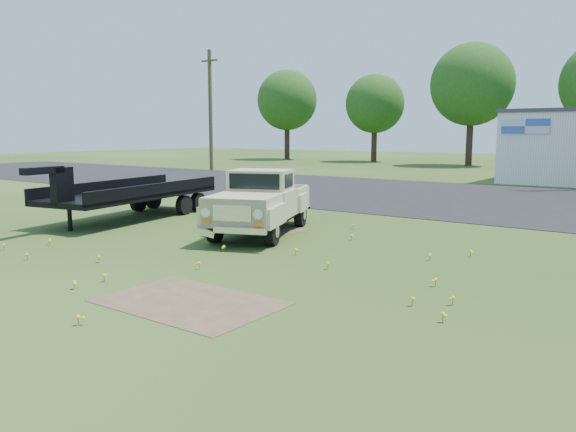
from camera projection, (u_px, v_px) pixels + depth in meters
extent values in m
plane|color=#223F14|center=(239.00, 259.00, 12.73)|extent=(140.00, 140.00, 0.00)
cube|color=black|center=(464.00, 198.00, 24.71)|extent=(90.00, 14.00, 0.02)
cube|color=brown|center=(189.00, 302.00, 9.46)|extent=(3.00, 2.00, 0.01)
cube|color=brown|center=(266.00, 229.00, 16.70)|extent=(2.20, 1.60, 0.01)
cube|color=silver|center=(525.00, 126.00, 30.30)|extent=(2.50, 0.08, 0.80)
cylinder|color=#473721|center=(210.00, 111.00, 42.49)|extent=(0.30, 0.30, 9.00)
cube|color=#473721|center=(209.00, 61.00, 41.95)|extent=(1.60, 0.12, 0.12)
cylinder|color=#372219|center=(287.00, 143.00, 60.76)|extent=(0.56, 0.56, 3.60)
sphere|color=#204E16|center=(287.00, 100.00, 60.10)|extent=(6.40, 6.40, 6.40)
cylinder|color=#372219|center=(374.00, 145.00, 55.75)|extent=(0.56, 0.56, 3.24)
sphere|color=#204E16|center=(375.00, 104.00, 55.15)|extent=(5.76, 5.76, 5.76)
cylinder|color=#372219|center=(469.00, 143.00, 48.66)|extent=(0.56, 0.56, 3.96)
sphere|color=#204E16|center=(472.00, 84.00, 47.93)|extent=(7.04, 7.04, 7.04)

